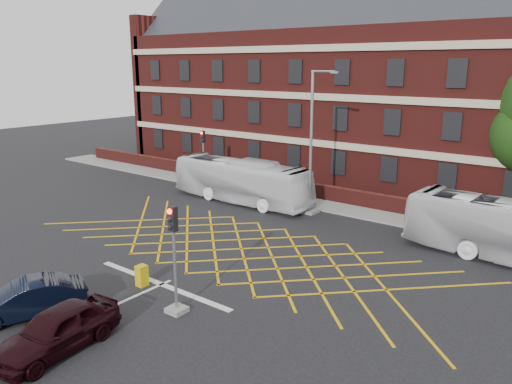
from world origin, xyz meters
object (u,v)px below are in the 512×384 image
Objects in this scene: street_lamp at (311,166)px; traffic_light_far at (204,162)px; traffic_light_near at (175,270)px; car_navy at (27,299)px; direction_signs at (193,167)px; utility_cabinet at (142,276)px; bus_left at (241,181)px; car_maroon at (57,330)px.

traffic_light_far is at bearing 171.16° from street_lamp.
traffic_light_far is (-14.04, 16.33, 0.00)m from traffic_light_near.
direction_signs reaches higher than car_navy.
street_lamp is at bearing 109.30° from car_navy.
utility_cabinet is (11.81, -15.08, -0.91)m from direction_signs.
traffic_light_near reaches higher than utility_cabinet.
car_navy is 0.48× the size of street_lamp.
bus_left reaches higher than direction_signs.
traffic_light_near reaches higher than car_maroon.
direction_signs is (-13.55, 20.11, 0.62)m from car_maroon.
direction_signs reaches higher than car_maroon.
utility_cabinet is at bearing -51.94° from direction_signs.
street_lamp reaches higher than direction_signs.
direction_signs is (-6.54, 1.86, -0.12)m from bus_left.
traffic_light_far reaches higher than car_maroon.
car_navy is 1.01× the size of traffic_light_far.
street_lamp is at bearing -8.84° from traffic_light_far.
bus_left is 16.21m from traffic_light_near.
traffic_light_far is at bearing 115.88° from car_maroon.
direction_signs is at bearing 117.94° from car_maroon.
direction_signs is 2.35× the size of utility_cabinet.
car_navy reaches higher than utility_cabinet.
direction_signs is at bearing -145.49° from traffic_light_far.
bus_left is 6.28m from traffic_light_far.
direction_signs is (-0.72, -0.49, -0.39)m from traffic_light_far.
bus_left is 19.56m from car_maroon.
car_maroon is 0.49× the size of street_lamp.
traffic_light_near is 0.48× the size of street_lamp.
bus_left is 5.52m from street_lamp.
street_lamp is (11.06, -1.72, 1.34)m from traffic_light_far.
traffic_light_near is 1.00× the size of traffic_light_far.
traffic_light_near is 1.94× the size of direction_signs.
car_maroon is 4.55m from traffic_light_near.
traffic_light_near reaches higher than car_navy.
traffic_light_far reaches higher than bus_left.
car_maroon is 19.11m from street_lamp.
traffic_light_near is at bearing -47.03° from direction_signs.
traffic_light_near is 14.97m from street_lamp.
bus_left is 14.27m from utility_cabinet.
car_maroon is at bearing -84.64° from street_lamp.
bus_left reaches higher than car_maroon.
traffic_light_far is 19.17m from utility_cabinet.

